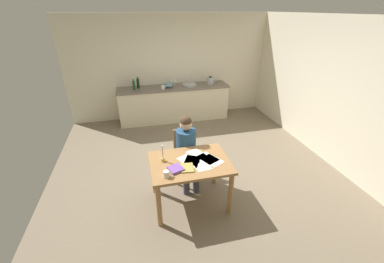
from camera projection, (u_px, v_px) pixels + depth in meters
ground_plane at (195, 166)px, 4.62m from camera, size 5.20×5.20×0.04m
wall_back at (171, 68)px, 6.27m from camera, size 5.20×0.12×2.60m
wall_right at (328, 90)px, 4.56m from camera, size 0.12×5.20×2.60m
kitchen_counter at (174, 103)px, 6.34m from camera, size 2.83×0.64×0.90m
dining_table at (190, 169)px, 3.47m from camera, size 1.13×0.82×0.74m
chair_at_table at (185, 152)px, 4.11m from camera, size 0.40×0.40×0.88m
person_seated at (187, 147)px, 3.90m from camera, size 0.32×0.59×1.19m
coffee_mug at (167, 174)px, 3.09m from camera, size 0.11×0.08×0.09m
candlestick at (163, 157)px, 3.40m from camera, size 0.06×0.06×0.26m
book_magazine at (176, 169)px, 3.24m from camera, size 0.23×0.23×0.03m
book_cookery at (187, 168)px, 3.28m from camera, size 0.19×0.23×0.02m
paper_letter at (208, 158)px, 3.50m from camera, size 0.32×0.36×0.00m
paper_bill at (188, 160)px, 3.45m from camera, size 0.32×0.36×0.00m
paper_envelope at (201, 165)px, 3.35m from camera, size 0.25×0.32×0.00m
paper_receipt at (212, 160)px, 3.45m from camera, size 0.33×0.36×0.00m
paper_notice at (192, 161)px, 3.43m from camera, size 0.32×0.36×0.00m
paper_flyer at (197, 154)px, 3.59m from camera, size 0.31×0.35×0.00m
sink_unit at (189, 85)px, 6.22m from camera, size 0.36×0.36×0.24m
bottle_oil at (134, 85)px, 5.86m from camera, size 0.06×0.06×0.26m
bottle_vinegar at (138, 83)px, 5.96m from camera, size 0.07×0.07×0.28m
mixing_bowl at (168, 85)px, 6.06m from camera, size 0.25×0.25×0.11m
stovetop_kettle at (210, 80)px, 6.30m from camera, size 0.18×0.18×0.22m
wine_glass_near_sink at (174, 81)px, 6.23m from camera, size 0.07×0.07×0.15m
wine_glass_by_kettle at (171, 81)px, 6.21m from camera, size 0.07×0.07×0.15m
teacup_on_counter at (163, 87)px, 5.93m from camera, size 0.12×0.09×0.09m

